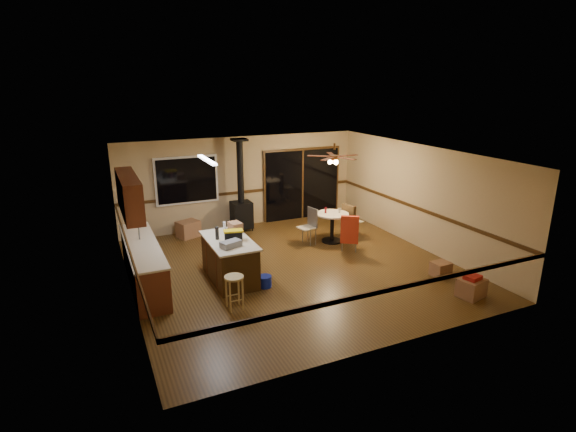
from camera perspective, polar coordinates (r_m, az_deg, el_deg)
floor at (r=10.33m, az=0.69°, el=-6.56°), size 7.00×7.00×0.00m
ceiling at (r=9.59m, az=0.75°, el=7.84°), size 7.00×7.00×0.00m
wall_back at (r=13.04m, az=-5.83°, el=4.35°), size 7.00×0.00×7.00m
wall_front at (r=7.06m, az=12.92°, el=-6.99°), size 7.00×0.00×7.00m
wall_left at (r=9.04m, az=-19.83°, el=-2.24°), size 0.00×7.00×7.00m
wall_right at (r=11.75m, az=16.39°, el=2.35°), size 0.00×7.00×7.00m
chair_rail at (r=9.97m, az=0.71°, el=-1.28°), size 7.00×7.00×0.08m
window at (r=12.54m, az=-12.73°, el=4.46°), size 1.72×0.10×1.32m
sliding_door at (r=13.75m, az=1.81°, el=4.01°), size 2.52×0.10×2.10m
lower_cabinets at (r=9.83m, az=-17.86°, el=-5.95°), size 0.60×3.00×0.86m
countertop at (r=9.67m, az=-18.09°, el=-3.49°), size 0.64×3.04×0.04m
upper_cabinets at (r=9.56m, az=-19.53°, el=2.55°), size 0.35×2.00×0.80m
kitchen_island at (r=9.66m, az=-7.43°, el=-5.50°), size 0.88×1.68×0.90m
wood_stove at (r=12.70m, az=-5.95°, el=1.35°), size 0.55×0.50×2.52m
ceiling_fan at (r=11.43m, az=5.87°, el=7.24°), size 0.24×0.24×0.55m
fluorescent_strip at (r=9.28m, az=-10.25°, el=7.02°), size 0.10×1.20×0.04m
toolbox_grey at (r=9.07m, az=-7.27°, el=-3.54°), size 0.46×0.35×0.13m
toolbox_black at (r=9.40m, az=-6.96°, el=-2.55°), size 0.39×0.26×0.20m
toolbox_yellow_lid at (r=9.37m, az=-6.98°, el=-1.88°), size 0.43×0.29×0.03m
box_on_island at (r=9.95m, az=-6.71°, el=-1.40°), size 0.28×0.35×0.21m
bottle_dark at (r=9.51m, az=-9.00°, el=-2.17°), size 0.10×0.10×0.27m
bottle_pink at (r=9.46m, az=-7.16°, el=-2.33°), size 0.10×0.10×0.23m
bottle_white at (r=10.07m, az=-8.06°, el=-1.28°), size 0.08×0.08×0.20m
bar_stool at (r=8.50m, az=-6.81°, el=-9.63°), size 0.41×0.41×0.66m
blue_bucket at (r=9.39m, az=-2.96°, el=-8.28°), size 0.37×0.37×0.24m
dining_table at (r=11.82m, az=5.63°, el=-0.82°), size 0.85×0.85×0.78m
glass_red at (r=11.74m, az=4.80°, el=0.74°), size 0.07×0.07×0.15m
glass_cream at (r=11.78m, az=6.56°, el=0.67°), size 0.07×0.07×0.12m
chair_left at (r=11.63m, az=2.80°, el=-0.75°), size 0.47×0.47×0.51m
chair_near at (r=11.11m, az=7.83°, el=-1.70°), size 0.60×0.61×0.70m
chair_right at (r=12.07m, az=7.78°, el=-0.19°), size 0.55×0.52×0.70m
box_under_window at (r=12.52m, az=-12.55°, el=-1.62°), size 0.68×0.62×0.44m
box_corner_a at (r=9.65m, az=22.25°, el=-8.44°), size 0.57×0.51×0.37m
box_corner_b at (r=10.42m, az=18.82°, el=-6.37°), size 0.40×0.35×0.31m
box_small_red at (r=9.56m, az=22.40°, el=-7.20°), size 0.35×0.31×0.08m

